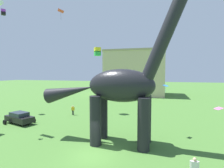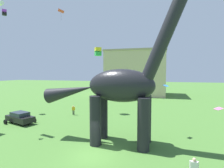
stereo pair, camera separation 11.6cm
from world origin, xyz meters
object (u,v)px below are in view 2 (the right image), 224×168
(person_near_flyer, at_px, (194,167))
(kite_apex, at_px, (219,109))
(kite_high_left, at_px, (4,12))
(kite_trailing, at_px, (166,86))
(person_watching_child, at_px, (73,109))
(dinosaur_sculpture, at_px, (120,86))
(kite_mid_center, at_px, (61,11))
(parked_sedan_left, at_px, (20,117))
(kite_far_right, at_px, (98,52))

(person_near_flyer, relative_size, kite_apex, 2.07)
(kite_high_left, bearing_deg, kite_trailing, -11.44)
(person_watching_child, relative_size, kite_apex, 2.11)
(dinosaur_sculpture, distance_m, kite_mid_center, 10.45)
(dinosaur_sculpture, relative_size, kite_trailing, 19.51)
(parked_sedan_left, height_order, kite_mid_center, kite_mid_center)
(dinosaur_sculpture, relative_size, kite_far_right, 11.15)
(kite_mid_center, relative_size, kite_far_right, 0.77)
(kite_trailing, bearing_deg, person_near_flyer, -78.64)
(dinosaur_sculpture, xyz_separation_m, person_watching_child, (-9.95, 9.30, -4.71))
(person_near_flyer, height_order, kite_trailing, kite_trailing)
(person_near_flyer, bearing_deg, kite_mid_center, 31.35)
(parked_sedan_left, relative_size, kite_trailing, 5.67)
(parked_sedan_left, height_order, kite_apex, kite_apex)
(person_watching_child, height_order, kite_far_right, kite_far_right)
(dinosaur_sculpture, xyz_separation_m, kite_far_right, (-6.83, 12.42, 4.77))
(person_near_flyer, distance_m, kite_mid_center, 18.74)
(dinosaur_sculpture, relative_size, person_watching_child, 10.20)
(parked_sedan_left, relative_size, kite_high_left, 4.69)
(dinosaur_sculpture, xyz_separation_m, kite_high_left, (-22.97, 9.15, 11.69))
(kite_mid_center, relative_size, kite_high_left, 1.11)
(person_watching_child, bearing_deg, kite_trailing, -19.09)
(dinosaur_sculpture, height_order, kite_apex, dinosaur_sculpture)
(kite_high_left, distance_m, kite_far_right, 17.87)
(dinosaur_sculpture, relative_size, person_near_flyer, 10.39)
(kite_trailing, bearing_deg, dinosaur_sculpture, -139.18)
(person_near_flyer, bearing_deg, parked_sedan_left, 34.77)
(dinosaur_sculpture, bearing_deg, kite_apex, -21.68)
(dinosaur_sculpture, height_order, parked_sedan_left, dinosaur_sculpture)
(dinosaur_sculpture, height_order, kite_mid_center, dinosaur_sculpture)
(person_watching_child, distance_m, person_near_flyer, 21.10)
(parked_sedan_left, xyz_separation_m, person_near_flyer, (20.44, -7.60, 0.10))
(parked_sedan_left, xyz_separation_m, kite_far_right, (7.73, 9.47, 9.60))
(kite_apex, bearing_deg, kite_trailing, 126.69)
(person_watching_child, relative_size, kite_trailing, 1.91)
(person_watching_child, bearing_deg, person_near_flyer, -38.70)
(parked_sedan_left, bearing_deg, dinosaur_sculpture, 4.64)
(kite_far_right, bearing_deg, dinosaur_sculpture, -61.19)
(dinosaur_sculpture, height_order, kite_trailing, dinosaur_sculpture)
(dinosaur_sculpture, xyz_separation_m, kite_trailing, (4.22, 3.64, -0.20))
(dinosaur_sculpture, bearing_deg, kite_mid_center, 160.45)
(person_watching_child, height_order, person_near_flyer, person_watching_child)
(kite_high_left, bearing_deg, kite_far_right, 11.48)
(dinosaur_sculpture, bearing_deg, person_watching_child, 125.42)
(kite_trailing, xyz_separation_m, kite_apex, (3.79, -5.08, -1.30))
(kite_mid_center, height_order, kite_high_left, kite_high_left)
(parked_sedan_left, xyz_separation_m, kite_apex, (22.56, -4.39, 3.33))
(dinosaur_sculpture, distance_m, person_watching_child, 14.41)
(kite_mid_center, height_order, kite_far_right, kite_mid_center)
(parked_sedan_left, xyz_separation_m, kite_trailing, (18.78, 0.69, 4.63))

